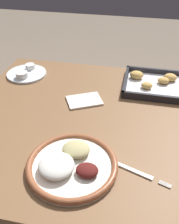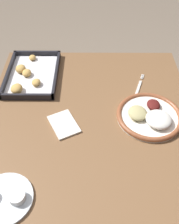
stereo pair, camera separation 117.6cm
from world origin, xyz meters
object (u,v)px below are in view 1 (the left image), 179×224
(fork, at_px, (131,169))
(saucer_plate, at_px, (26,73))
(napkin, at_px, (84,101))
(dinner_plate, at_px, (72,165))
(baking_tray, at_px, (162,84))

(fork, bearing_deg, saucer_plate, 156.63)
(saucer_plate, bearing_deg, napkin, -27.15)
(fork, height_order, saucer_plate, saucer_plate)
(dinner_plate, height_order, fork, dinner_plate)
(baking_tray, bearing_deg, fork, -100.69)
(dinner_plate, relative_size, fork, 1.29)
(dinner_plate, relative_size, baking_tray, 0.78)
(dinner_plate, relative_size, napkin, 1.66)
(saucer_plate, bearing_deg, baking_tray, 1.79)
(saucer_plate, distance_m, baking_tray, 0.62)
(fork, xyz_separation_m, saucer_plate, (-0.53, 0.48, 0.01))
(baking_tray, relative_size, napkin, 2.13)
(dinner_plate, bearing_deg, fork, 9.07)
(fork, distance_m, napkin, 0.38)
(napkin, bearing_deg, saucer_plate, 152.85)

